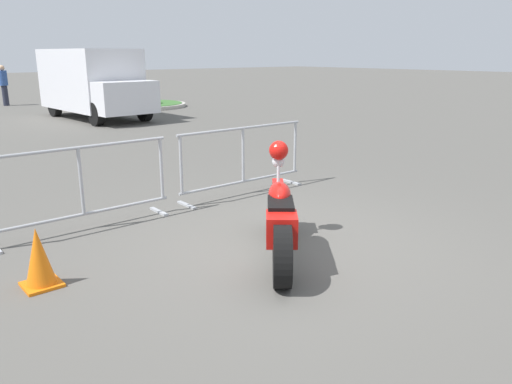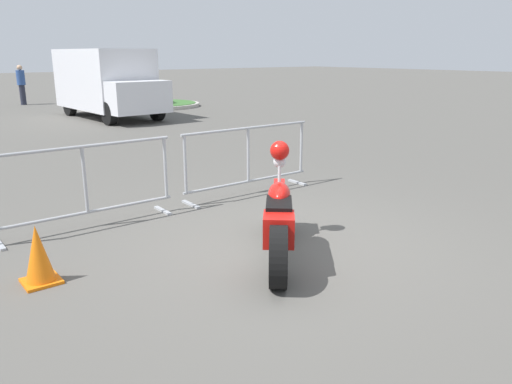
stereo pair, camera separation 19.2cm
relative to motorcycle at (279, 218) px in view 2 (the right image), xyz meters
name	(u,v)px [view 2 (the right image)]	position (x,y,z in m)	size (l,w,h in m)	color
ground_plane	(283,245)	(0.27, 0.23, -0.45)	(120.00, 120.00, 0.00)	#54514C
motorcycle	(279,218)	(0.00, 0.00, 0.00)	(1.49, 1.68, 1.18)	black
crowd_barrier_near	(85,185)	(-1.29, 2.25, 0.11)	(2.36, 0.46, 1.07)	#9EA0A5
crowd_barrier_far	(248,159)	(1.29, 2.25, 0.11)	(2.36, 0.46, 1.07)	#9EA0A5
delivery_van	(107,81)	(3.45, 13.09, 0.79)	(2.16, 5.07, 2.31)	silver
pedestrian	(21,83)	(2.27, 19.72, 0.47)	(0.44, 0.44, 1.69)	#262838
planter_island	(156,99)	(6.42, 15.39, -0.12)	(3.60, 3.60, 1.13)	#ADA89E
traffic_cone	(38,255)	(-2.25, 0.94, -0.16)	(0.34, 0.34, 0.59)	orange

